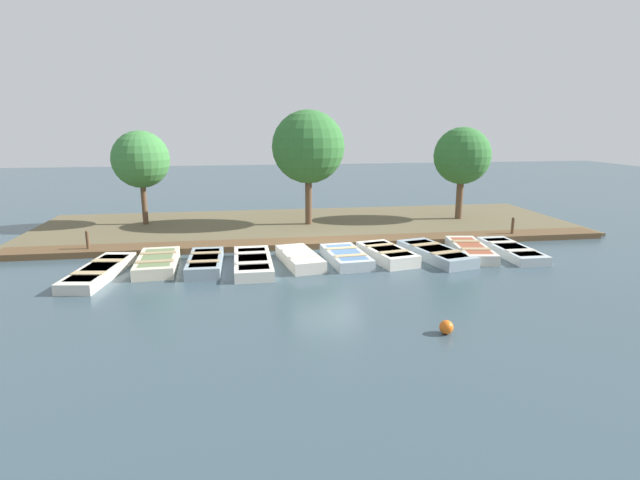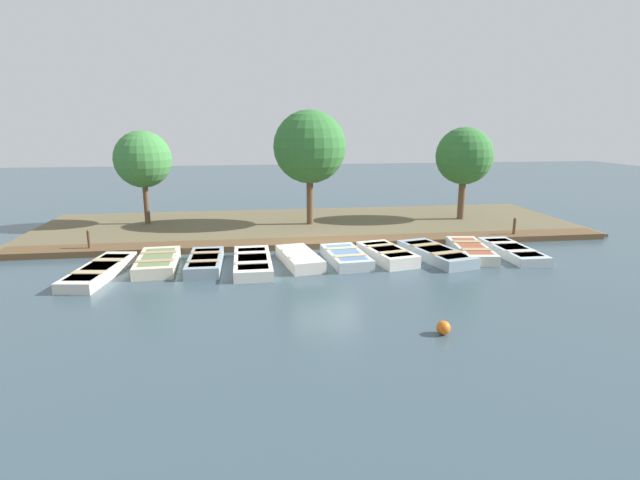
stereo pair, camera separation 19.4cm
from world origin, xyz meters
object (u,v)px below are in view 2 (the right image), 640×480
(rowboat_2, at_px, (205,262))
(park_tree_center, at_px, (464,156))
(park_tree_far_left, at_px, (143,160))
(rowboat_9, at_px, (512,251))
(mooring_post_far, at_px, (514,228))
(rowboat_3, at_px, (253,262))
(rowboat_5, at_px, (346,257))
(rowboat_8, at_px, (471,250))
(buoy, at_px, (443,328))
(rowboat_6, at_px, (387,254))
(park_tree_left, at_px, (310,147))
(rowboat_0, at_px, (99,271))
(rowboat_1, at_px, (158,262))
(rowboat_7, at_px, (436,253))
(rowboat_4, at_px, (299,258))
(mooring_post_near, at_px, (89,242))

(rowboat_2, xyz_separation_m, park_tree_center, (-6.30, 11.50, 2.90))
(park_tree_center, bearing_deg, park_tree_far_left, -93.71)
(rowboat_9, relative_size, park_tree_far_left, 0.76)
(rowboat_2, height_order, mooring_post_far, mooring_post_far)
(rowboat_3, height_order, rowboat_5, rowboat_5)
(rowboat_8, relative_size, buoy, 10.04)
(park_tree_center, bearing_deg, rowboat_5, -47.57)
(rowboat_3, xyz_separation_m, rowboat_6, (-0.27, 4.60, 0.04))
(rowboat_3, bearing_deg, mooring_post_far, 103.20)
(park_tree_left, bearing_deg, park_tree_far_left, -98.76)
(rowboat_9, distance_m, mooring_post_far, 2.68)
(rowboat_0, height_order, rowboat_2, rowboat_2)
(mooring_post_far, bearing_deg, rowboat_1, -81.13)
(rowboat_5, bearing_deg, park_tree_center, 127.45)
(park_tree_center, bearing_deg, park_tree_left, -88.57)
(rowboat_3, distance_m, rowboat_7, 6.33)
(rowboat_5, height_order, park_tree_center, park_tree_center)
(park_tree_far_left, bearing_deg, park_tree_left, 81.24)
(mooring_post_far, bearing_deg, rowboat_8, -52.63)
(rowboat_8, bearing_deg, rowboat_3, -78.39)
(rowboat_2, height_order, park_tree_left, park_tree_left)
(rowboat_4, height_order, mooring_post_far, mooring_post_far)
(rowboat_4, relative_size, park_tree_center, 0.63)
(rowboat_4, bearing_deg, buoy, 13.29)
(mooring_post_far, height_order, park_tree_center, park_tree_center)
(rowboat_3, distance_m, mooring_post_near, 6.33)
(rowboat_5, xyz_separation_m, rowboat_9, (-0.04, 6.07, -0.02))
(rowboat_7, distance_m, mooring_post_far, 4.86)
(rowboat_7, relative_size, rowboat_8, 1.07)
(rowboat_2, relative_size, mooring_post_near, 3.11)
(buoy, bearing_deg, rowboat_4, -157.15)
(rowboat_2, height_order, mooring_post_near, mooring_post_near)
(rowboat_1, xyz_separation_m, rowboat_3, (0.45, 3.07, -0.02))
(rowboat_5, xyz_separation_m, rowboat_8, (-0.19, 4.59, 0.01))
(rowboat_2, bearing_deg, rowboat_9, 90.99)
(rowboat_8, relative_size, rowboat_9, 0.97)
(park_tree_far_left, bearing_deg, park_tree_center, 86.29)
(rowboat_8, bearing_deg, rowboat_7, -71.92)
(rowboat_7, height_order, rowboat_9, rowboat_7)
(rowboat_1, bearing_deg, park_tree_center, 111.99)
(park_tree_left, bearing_deg, rowboat_0, -48.52)
(rowboat_0, xyz_separation_m, buoy, (5.71, 8.86, -0.01))
(mooring_post_near, height_order, park_tree_far_left, park_tree_far_left)
(rowboat_0, height_order, rowboat_9, rowboat_0)
(park_tree_center, bearing_deg, rowboat_9, -6.91)
(rowboat_1, distance_m, park_tree_center, 14.66)
(mooring_post_far, xyz_separation_m, buoy, (8.52, -6.40, -0.29))
(rowboat_4, xyz_separation_m, rowboat_9, (-0.06, 7.66, -0.04))
(rowboat_9, bearing_deg, park_tree_center, 173.48)
(rowboat_4, height_order, park_tree_far_left, park_tree_far_left)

